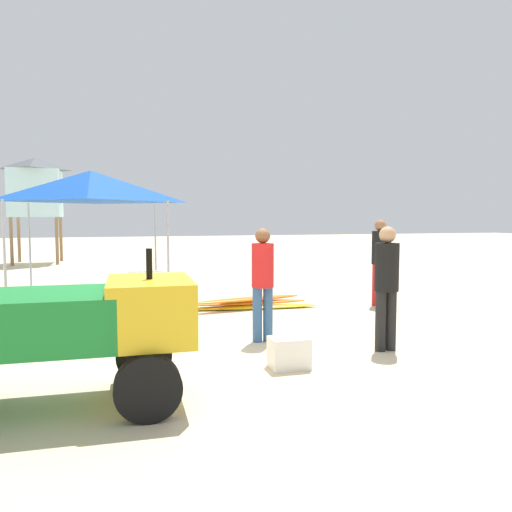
{
  "coord_description": "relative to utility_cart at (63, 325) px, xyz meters",
  "views": [
    {
      "loc": [
        -1.25,
        -5.98,
        1.81
      ],
      "look_at": [
        1.2,
        2.45,
        1.11
      ],
      "focal_mm": 34.96,
      "sensor_mm": 36.0,
      "label": 1
    }
  ],
  "objects": [
    {
      "name": "ground",
      "position": [
        1.71,
        1.03,
        -0.78
      ],
      "size": [
        80.0,
        80.0,
        0.0
      ],
      "primitive_type": "plane",
      "color": "beige"
    },
    {
      "name": "lifeguard_near_right",
      "position": [
        5.67,
        4.0,
        0.22
      ],
      "size": [
        0.32,
        0.32,
        1.75
      ],
      "color": "red",
      "rests_on": "ground"
    },
    {
      "name": "stacked_plastic_chairs",
      "position": [
        0.91,
        2.58,
        -0.18
      ],
      "size": [
        0.48,
        0.48,
        1.02
      ],
      "color": "white",
      "rests_on": "ground"
    },
    {
      "name": "cooler_box",
      "position": [
        2.46,
        0.54,
        -0.6
      ],
      "size": [
        0.46,
        0.33,
        0.37
      ],
      "primitive_type": "cube",
      "color": "white",
      "rests_on": "ground"
    },
    {
      "name": "lifeguard_near_left",
      "position": [
        3.99,
        0.92,
        0.18
      ],
      "size": [
        0.32,
        0.32,
        1.68
      ],
      "color": "black",
      "rests_on": "ground"
    },
    {
      "name": "popup_canopy",
      "position": [
        0.03,
        7.22,
        1.72
      ],
      "size": [
        3.2,
        3.2,
        2.87
      ],
      "color": "#B2B2B7",
      "rests_on": "ground"
    },
    {
      "name": "lifeguard_tower",
      "position": [
        -2.3,
        15.87,
        2.14
      ],
      "size": [
        1.98,
        1.98,
        4.04
      ],
      "color": "olive",
      "rests_on": "ground"
    },
    {
      "name": "utility_cart",
      "position": [
        0.0,
        0.0,
        0.0
      ],
      "size": [
        2.58,
        1.35,
        1.5
      ],
      "color": "#197A2D",
      "rests_on": "ground"
    },
    {
      "name": "lifeguard_near_center",
      "position": [
        2.54,
        1.85,
        0.16
      ],
      "size": [
        0.32,
        0.32,
        1.64
      ],
      "color": "#33598C",
      "rests_on": "ground"
    },
    {
      "name": "surfboard_pile",
      "position": [
        3.03,
        4.35,
        -0.67
      ],
      "size": [
        2.59,
        0.62,
        0.24
      ],
      "color": "yellow",
      "rests_on": "ground"
    }
  ]
}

